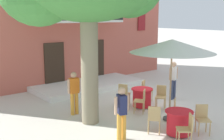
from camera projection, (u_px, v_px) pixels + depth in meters
name	position (u px, v px, depth m)	size (l,w,h in m)	color
ground_plane	(147.00, 103.00, 11.99)	(120.00, 120.00, 0.00)	beige
building_facade	(56.00, 14.00, 16.42)	(13.00, 5.09, 7.50)	#BC5B4C
entrance_step_platform	(89.00, 85.00, 14.63)	(5.62, 2.46, 0.25)	silver
cafe_table_near_tree	(142.00, 97.00, 11.48)	(0.86, 0.86, 0.76)	red
cafe_chair_near_tree_0	(146.00, 90.00, 12.16)	(0.54, 0.54, 0.91)	tan
cafe_chair_near_tree_1	(124.00, 93.00, 11.66)	(0.54, 0.54, 0.91)	tan
cafe_chair_near_tree_2	(141.00, 99.00, 10.72)	(0.56, 0.56, 0.91)	tan
cafe_chair_near_tree_3	(161.00, 95.00, 11.31)	(0.55, 0.55, 0.91)	tan
cafe_table_middle	(179.00, 122.00, 8.79)	(0.86, 0.86, 0.76)	red
cafe_chair_middle_0	(154.00, 117.00, 8.83)	(0.56, 0.56, 0.91)	tan
cafe_chair_middle_1	(187.00, 127.00, 8.02)	(0.56, 0.56, 0.91)	tan
cafe_chair_middle_2	(202.00, 117.00, 8.85)	(0.56, 0.56, 0.91)	tan
cafe_chair_middle_3	(178.00, 110.00, 9.49)	(0.56, 0.56, 0.91)	tan
cafe_umbrella	(172.00, 46.00, 9.62)	(2.90, 2.90, 2.85)	#997A56
pedestrian_near_entrance	(74.00, 91.00, 10.50)	(0.53, 0.30, 1.62)	gold
pedestrian_mid_plaza	(173.00, 78.00, 12.45)	(0.53, 0.35, 1.67)	#384260
pedestrian_by_tree	(122.00, 111.00, 8.28)	(0.53, 0.40, 1.62)	gold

